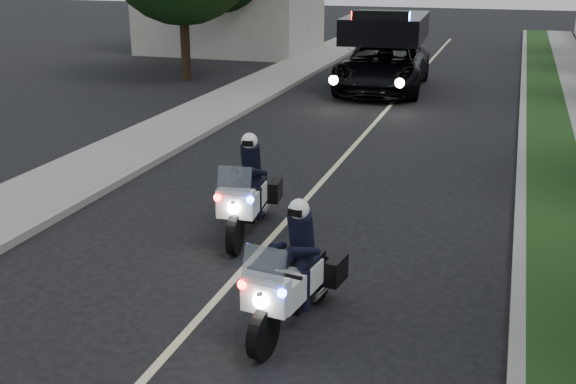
# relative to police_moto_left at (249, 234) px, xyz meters

# --- Properties ---
(ground) EXTENTS (120.00, 120.00, 0.00)m
(ground) POSITION_rel_police_moto_left_xyz_m (0.44, -3.24, 0.00)
(ground) COLOR black
(ground) RESTS_ON ground
(curb_right) EXTENTS (0.20, 60.00, 0.15)m
(curb_right) POSITION_rel_police_moto_left_xyz_m (4.54, 6.76, 0.07)
(curb_right) COLOR gray
(curb_right) RESTS_ON ground
(grass_verge) EXTENTS (1.20, 60.00, 0.16)m
(grass_verge) POSITION_rel_police_moto_left_xyz_m (5.24, 6.76, 0.08)
(grass_verge) COLOR #193814
(grass_verge) RESTS_ON ground
(curb_left) EXTENTS (0.20, 60.00, 0.15)m
(curb_left) POSITION_rel_police_moto_left_xyz_m (-3.66, 6.76, 0.07)
(curb_left) COLOR gray
(curb_left) RESTS_ON ground
(sidewalk_left) EXTENTS (2.00, 60.00, 0.16)m
(sidewalk_left) POSITION_rel_police_moto_left_xyz_m (-4.76, 6.76, 0.08)
(sidewalk_left) COLOR gray
(sidewalk_left) RESTS_ON ground
(lane_marking) EXTENTS (0.12, 50.00, 0.01)m
(lane_marking) POSITION_rel_police_moto_left_xyz_m (0.44, 6.76, 0.00)
(lane_marking) COLOR #BFB78C
(lane_marking) RESTS_ON ground
(police_moto_left) EXTENTS (0.98, 2.18, 1.79)m
(police_moto_left) POSITION_rel_police_moto_left_xyz_m (0.00, 0.00, 0.00)
(police_moto_left) COLOR white
(police_moto_left) RESTS_ON ground
(police_moto_right) EXTENTS (0.98, 2.12, 1.74)m
(police_moto_right) POSITION_rel_police_moto_left_xyz_m (1.72, -2.86, 0.00)
(police_moto_right) COLOR silver
(police_moto_right) RESTS_ON ground
(police_suv) EXTENTS (3.26, 6.48, 3.08)m
(police_suv) POSITION_rel_police_moto_left_xyz_m (-0.34, 14.52, 0.00)
(police_suv) COLOR black
(police_suv) RESTS_ON ground
(bicycle) EXTENTS (0.81, 1.77, 0.90)m
(bicycle) POSITION_rel_police_moto_left_xyz_m (-2.31, 20.69, 0.00)
(bicycle) COLOR black
(bicycle) RESTS_ON ground
(cyclist) EXTENTS (0.67, 0.45, 1.86)m
(cyclist) POSITION_rel_police_moto_left_xyz_m (-2.31, 20.69, 0.00)
(cyclist) COLOR black
(cyclist) RESTS_ON ground
(tree_left_near) EXTENTS (7.02, 7.02, 9.66)m
(tree_left_near) POSITION_rel_police_moto_left_xyz_m (-7.99, 14.22, 0.00)
(tree_left_near) COLOR #163812
(tree_left_near) RESTS_ON ground
(tree_left_far) EXTENTS (6.52, 6.52, 8.55)m
(tree_left_far) POSITION_rel_police_moto_left_xyz_m (-8.81, 20.92, 0.00)
(tree_left_far) COLOR black
(tree_left_far) RESTS_ON ground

